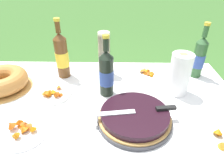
# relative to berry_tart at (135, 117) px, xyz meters

# --- Properties ---
(garden_table) EXTENTS (1.51, 0.96, 0.76)m
(garden_table) POSITION_rel_berry_tart_xyz_m (-0.19, 0.11, -0.11)
(garden_table) COLOR brown
(garden_table) RESTS_ON ground_plane
(tablecloth) EXTENTS (1.52, 0.97, 0.10)m
(tablecloth) POSITION_rel_berry_tart_xyz_m (-0.19, 0.11, -0.04)
(tablecloth) COLOR white
(tablecloth) RESTS_ON garden_table
(berry_tart) EXTENTS (0.34, 0.34, 0.06)m
(berry_tart) POSITION_rel_berry_tart_xyz_m (0.00, 0.00, 0.00)
(berry_tart) COLOR #38383D
(berry_tart) RESTS_ON tablecloth
(serving_knife) EXTENTS (0.37, 0.08, 0.01)m
(serving_knife) POSITION_rel_berry_tart_xyz_m (0.03, 0.00, 0.04)
(serving_knife) COLOR silver
(serving_knife) RESTS_ON berry_tart
(bundt_cake) EXTENTS (0.31, 0.31, 0.10)m
(bundt_cake) POSITION_rel_berry_tart_xyz_m (-0.72, 0.26, 0.02)
(bundt_cake) COLOR tan
(bundt_cake) RESTS_ON tablecloth
(cup_stack) EXTENTS (0.07, 0.07, 0.27)m
(cup_stack) POSITION_rel_berry_tart_xyz_m (-0.16, 0.46, 0.10)
(cup_stack) COLOR beige
(cup_stack) RESTS_ON tablecloth
(cider_bottle_green) EXTENTS (0.07, 0.07, 0.33)m
(cider_bottle_green) POSITION_rel_berry_tart_xyz_m (0.41, 0.43, 0.10)
(cider_bottle_green) COLOR #2D562D
(cider_bottle_green) RESTS_ON tablecloth
(cider_bottle_amber) EXTENTS (0.08, 0.08, 0.36)m
(cider_bottle_amber) POSITION_rel_berry_tart_xyz_m (-0.41, 0.41, 0.11)
(cider_bottle_amber) COLOR brown
(cider_bottle_amber) RESTS_ON tablecloth
(juice_bottle_red) EXTENTS (0.08, 0.08, 0.33)m
(juice_bottle_red) POSITION_rel_berry_tart_xyz_m (-0.13, 0.22, 0.10)
(juice_bottle_red) COLOR black
(juice_bottle_red) RESTS_ON tablecloth
(snack_plate_near) EXTENTS (0.20, 0.20, 0.05)m
(snack_plate_near) POSITION_rel_berry_tart_xyz_m (-0.42, 0.20, -0.02)
(snack_plate_near) COLOR white
(snack_plate_near) RESTS_ON tablecloth
(snack_plate_left) EXTENTS (0.20, 0.20, 0.05)m
(snack_plate_left) POSITION_rel_berry_tart_xyz_m (0.12, 0.43, -0.02)
(snack_plate_left) COLOR white
(snack_plate_left) RESTS_ON tablecloth
(snack_plate_right) EXTENTS (0.21, 0.21, 0.06)m
(snack_plate_right) POSITION_rel_berry_tart_xyz_m (-0.48, -0.08, -0.01)
(snack_plate_right) COLOR white
(snack_plate_right) RESTS_ON tablecloth
(paper_towel_roll) EXTENTS (0.11, 0.11, 0.23)m
(paper_towel_roll) POSITION_rel_berry_tart_xyz_m (0.25, 0.24, 0.09)
(paper_towel_roll) COLOR white
(paper_towel_roll) RESTS_ON tablecloth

